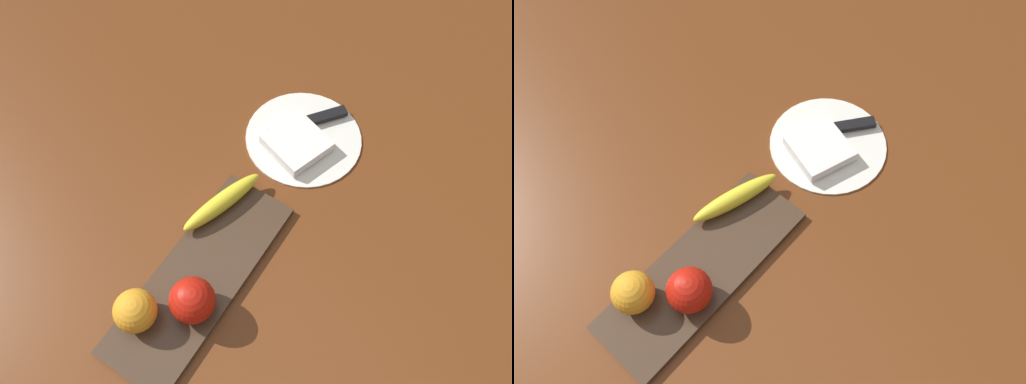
{
  "view_description": "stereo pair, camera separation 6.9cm",
  "coord_description": "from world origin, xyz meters",
  "views": [
    {
      "loc": [
        0.2,
        0.28,
        0.89
      ],
      "look_at": [
        -0.21,
        0.02,
        0.04
      ],
      "focal_mm": 35.05,
      "sensor_mm": 36.0,
      "label": 1
    },
    {
      "loc": [
        0.15,
        0.34,
        0.89
      ],
      "look_at": [
        -0.21,
        0.02,
        0.04
      ],
      "focal_mm": 35.05,
      "sensor_mm": 36.0,
      "label": 2
    }
  ],
  "objects": [
    {
      "name": "orange_near_apple",
      "position": [
        0.1,
        -0.02,
        0.05
      ],
      "size": [
        0.08,
        0.08,
        0.08
      ],
      "primitive_type": "sphere",
      "color": "orange",
      "rests_on": "fruit_tray"
    },
    {
      "name": "knife",
      "position": [
        -0.46,
        0.03,
        0.01
      ],
      "size": [
        0.16,
        0.13,
        0.01
      ],
      "rotation": [
        0.0,
        0.0,
        -0.65
      ],
      "color": "silver",
      "rests_on": "dinner_plate"
    },
    {
      "name": "dinner_plate",
      "position": [
        -0.4,
        0.02,
        0.0
      ],
      "size": [
        0.25,
        0.25,
        0.01
      ],
      "primitive_type": "cylinder",
      "color": "white",
      "rests_on": "ground_plane"
    },
    {
      "name": "banana",
      "position": [
        -0.16,
        -0.02,
        0.03
      ],
      "size": [
        0.19,
        0.09,
        0.04
      ],
      "primitive_type": "ellipsoid",
      "rotation": [
        0.0,
        0.0,
        -0.28
      ],
      "color": "yellow",
      "rests_on": "fruit_tray"
    },
    {
      "name": "folded_napkin",
      "position": [
        -0.37,
        0.02,
        0.02
      ],
      "size": [
        0.14,
        0.14,
        0.02
      ],
      "primitive_type": "cube",
      "rotation": [
        0.0,
        0.0,
        -0.33
      ],
      "color": "white",
      "rests_on": "dinner_plate"
    },
    {
      "name": "apple",
      "position": [
        0.04,
        0.05,
        0.06
      ],
      "size": [
        0.08,
        0.08,
        0.08
      ],
      "primitive_type": "sphere",
      "color": "red",
      "rests_on": "fruit_tray"
    },
    {
      "name": "fruit_tray",
      "position": [
        -0.02,
        0.02,
        0.01
      ],
      "size": [
        0.42,
        0.15,
        0.01
      ],
      "primitive_type": "cube",
      "color": "#453022",
      "rests_on": "ground_plane"
    },
    {
      "name": "ground_plane",
      "position": [
        0.0,
        0.0,
        0.0
      ],
      "size": [
        2.4,
        2.4,
        0.0
      ],
      "primitive_type": "plane",
      "color": "brown"
    }
  ]
}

